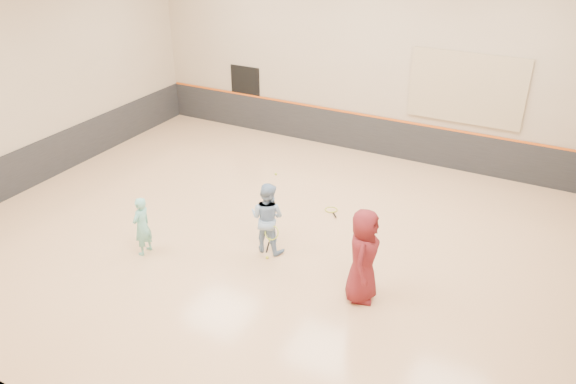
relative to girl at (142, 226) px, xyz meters
The scene contains 14 objects.
room 3.06m from the girl, 36.88° to the left, with size 15.04×12.04×6.22m.
wainscot_back 8.18m from the girl, 72.61° to the left, with size 14.90×0.04×1.20m, color #232326.
wainscot_left 5.35m from the girl, 159.95° to the left, with size 0.04×11.90×1.20m, color #232326.
accent_stripe 8.18m from the girl, 72.59° to the left, with size 14.90×0.03×0.06m, color #D85914.
acoustic_panel 9.56m from the girl, 56.03° to the left, with size 3.20×0.08×2.00m, color tan.
doorway 8.09m from the girl, 104.74° to the left, with size 1.10×0.05×2.20m, color black.
girl is the anchor object (origin of this frame).
instructor 2.82m from the girl, 30.47° to the left, with size 0.83×0.64×1.70m, color #87A8D0.
young_man 5.03m from the girl, ahead, with size 0.98×0.64×2.01m, color maroon.
held_racket 2.92m from the girl, 23.89° to the left, with size 0.46×0.46×0.64m, color #A3BB29, non-canonical shape.
spare_racket 4.87m from the girl, 51.82° to the left, with size 0.75×0.75×0.09m, color #ABB828, non-canonical shape.
ball_under_racket 2.90m from the girl, 22.62° to the left, with size 0.07×0.07×0.07m, color yellow.
ball_in_hand 5.10m from the girl, ahead, with size 0.07×0.07×0.07m, color #CFDE33.
ball_beside_spare 5.05m from the girl, 82.08° to the left, with size 0.07×0.07×0.07m, color #BADA32.
Camera 1 is at (5.47, -9.83, 7.24)m, focal length 35.00 mm.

